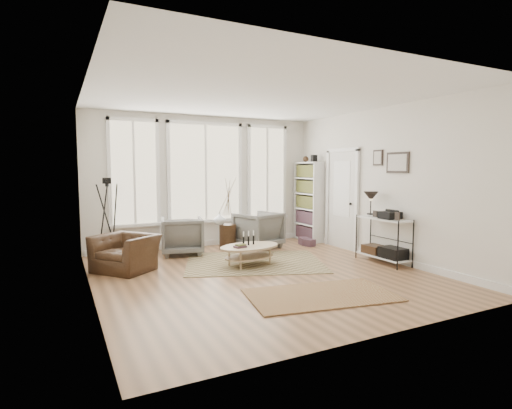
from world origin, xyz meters
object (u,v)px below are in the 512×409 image
bookcase (309,201)px  low_shelf (383,235)px  armchair_left (182,236)px  armchair_right (258,230)px  accent_chair (125,253)px  side_table (228,216)px  coffee_table (249,250)px

bookcase → low_shelf: 2.56m
armchair_left → armchair_right: (1.68, -0.10, 0.02)m
armchair_right → accent_chair: armchair_right is taller
armchair_left → side_table: bearing=-165.0°
armchair_left → accent_chair: 1.51m
armchair_left → side_table: size_ratio=0.55×
coffee_table → armchair_left: (-0.81, 1.48, 0.10)m
bookcase → armchair_right: bearing=-171.0°
armchair_left → accent_chair: bearing=47.8°
bookcase → accent_chair: 4.57m
bookcase → accent_chair: (-4.41, -0.99, -0.65)m
bookcase → armchair_right: 1.61m
low_shelf → side_table: size_ratio=0.86×
low_shelf → armchair_right: 2.70m
coffee_table → armchair_left: armchair_left is taller
coffee_table → side_table: side_table is taller
bookcase → armchair_right: (-1.49, -0.24, -0.56)m
accent_chair → armchair_right: bearing=64.9°
bookcase → side_table: 2.17m
coffee_table → accent_chair: 2.14m
low_shelf → side_table: (-2.10, 2.42, 0.22)m
armchair_left → armchair_right: bearing=-170.2°
coffee_table → armchair_right: (0.87, 1.39, 0.11)m
low_shelf → side_table: bearing=131.0°
armchair_right → armchair_left: bearing=-20.7°
low_shelf → coffee_table: size_ratio=1.03×
armchair_right → bookcase: bearing=171.7°
bookcase → armchair_left: 3.23m
coffee_table → armchair_right: armchair_right is taller
accent_chair → armchair_left: bearing=85.1°
bookcase → coffee_table: size_ratio=1.63×
armchair_right → accent_chair: 3.02m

